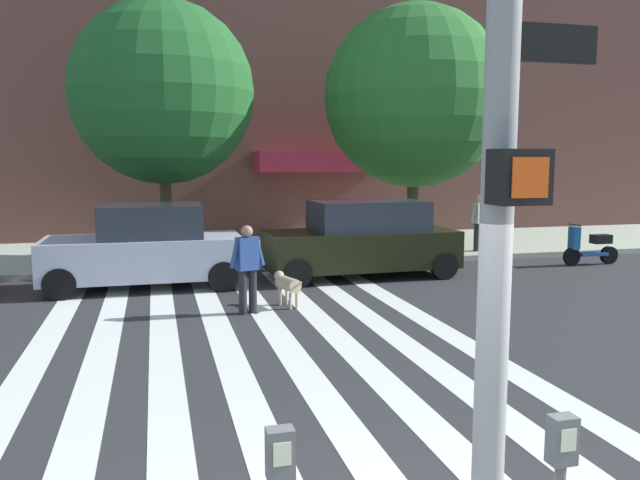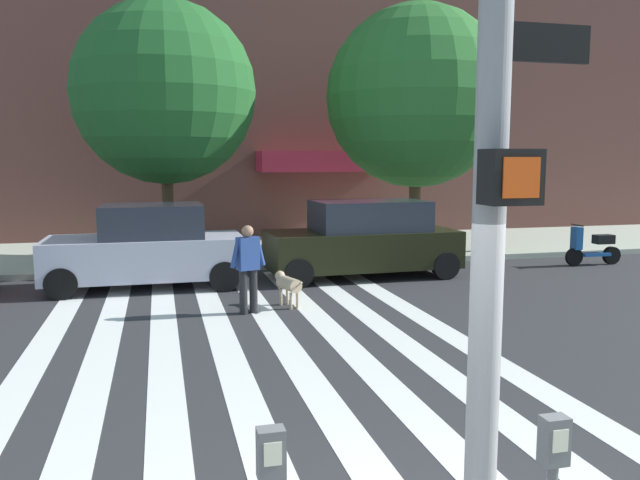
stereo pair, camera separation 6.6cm
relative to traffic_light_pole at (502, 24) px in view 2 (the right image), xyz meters
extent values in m
plane|color=#2B2B2D|center=(-0.08, 6.62, -3.52)|extent=(160.00, 160.00, 0.00)
cube|color=#A9AC99|center=(-0.08, 15.85, -3.45)|extent=(80.00, 6.00, 0.15)
cube|color=silver|center=(-3.51, 6.62, -3.52)|extent=(0.45, 11.87, 0.01)
cube|color=silver|center=(-2.61, 6.62, -3.52)|extent=(0.45, 11.87, 0.01)
cube|color=silver|center=(-1.71, 6.62, -3.52)|extent=(0.45, 11.87, 0.01)
cube|color=silver|center=(-0.81, 6.62, -3.52)|extent=(0.45, 11.87, 0.01)
cube|color=silver|center=(0.09, 6.62, -3.52)|extent=(0.45, 11.87, 0.01)
cube|color=silver|center=(0.99, 6.62, -3.52)|extent=(0.45, 11.87, 0.01)
cube|color=silver|center=(1.89, 6.62, -3.52)|extent=(0.45, 11.87, 0.01)
cube|color=silver|center=(2.79, 6.62, -3.52)|extent=(0.45, 11.87, 0.01)
cube|color=#BA2641|center=(3.80, 18.25, -0.77)|extent=(4.48, 1.60, 0.70)
cylinder|color=gray|center=(-0.01, 0.05, -0.47)|extent=(0.18, 0.18, 5.80)
cube|color=black|center=(-0.01, -0.15, -0.77)|extent=(0.28, 0.18, 0.28)
cube|color=#E54C14|center=(-0.01, -0.25, -0.77)|extent=(0.20, 0.01, 0.20)
cube|color=black|center=(0.27, 0.05, -0.07)|extent=(0.56, 0.03, 0.20)
cube|color=#515456|center=(0.24, -0.26, -2.14)|extent=(0.14, 0.10, 0.26)
cube|color=beige|center=(0.24, -0.31, -2.12)|extent=(0.09, 0.01, 0.12)
cube|color=#515456|center=(-1.22, -0.04, -2.14)|extent=(0.14, 0.10, 0.26)
cube|color=beige|center=(-1.22, -0.09, -2.12)|extent=(0.09, 0.01, 0.12)
cube|color=#AEAEC1|center=(-2.06, 11.34, -2.83)|extent=(4.25, 1.91, 0.88)
cube|color=#232833|center=(-1.89, 11.34, -2.04)|extent=(2.18, 1.68, 0.72)
cylinder|color=black|center=(-3.70, 10.47, -3.19)|extent=(0.66, 0.22, 0.66)
cylinder|color=black|center=(-3.70, 12.21, -3.19)|extent=(0.66, 0.22, 0.66)
cylinder|color=black|center=(-0.42, 10.46, -3.19)|extent=(0.66, 0.22, 0.66)
cylinder|color=black|center=(-0.41, 12.20, -3.19)|extent=(0.66, 0.22, 0.66)
cube|color=black|center=(2.98, 11.34, -2.83)|extent=(4.60, 1.99, 0.88)
cube|color=#232833|center=(3.16, 11.34, -2.04)|extent=(2.71, 1.71, 0.72)
cylinder|color=black|center=(1.21, 10.44, -3.19)|extent=(0.67, 0.24, 0.66)
cylinder|color=black|center=(1.16, 12.13, -3.19)|extent=(0.67, 0.24, 0.66)
cylinder|color=black|center=(4.80, 10.55, -3.19)|extent=(0.67, 0.24, 0.66)
cylinder|color=black|center=(4.75, 12.24, -3.19)|extent=(0.67, 0.24, 0.66)
cylinder|color=black|center=(8.97, 11.45, -3.28)|extent=(0.48, 0.11, 0.48)
cylinder|color=black|center=(10.12, 11.43, -3.28)|extent=(0.48, 0.15, 0.48)
cube|color=#1B4D91|center=(9.59, 11.44, -3.23)|extent=(0.81, 0.33, 0.08)
cube|color=black|center=(9.84, 11.44, -2.83)|extent=(0.53, 0.31, 0.24)
cube|color=#1B4D91|center=(9.02, 11.45, -2.78)|extent=(0.20, 0.28, 0.60)
cylinder|color=black|center=(9.02, 11.45, -2.43)|extent=(0.04, 0.50, 0.04)
cylinder|color=#4C3823|center=(-1.50, 14.03, -1.83)|extent=(0.30, 0.30, 3.09)
sphere|color=#1E5623|center=(-1.50, 14.03, 1.01)|extent=(4.70, 4.70, 4.70)
cylinder|color=#4C3823|center=(5.49, 14.13, -1.86)|extent=(0.33, 0.33, 3.02)
sphere|color=#286628|center=(5.49, 14.13, 1.08)|extent=(5.17, 5.17, 5.17)
cylinder|color=black|center=(-0.28, 8.36, -3.11)|extent=(0.19, 0.19, 0.82)
cylinder|color=black|center=(-0.09, 8.42, -3.11)|extent=(0.19, 0.19, 0.82)
cube|color=navy|center=(-0.18, 8.39, -2.40)|extent=(0.43, 0.34, 0.60)
cylinder|color=navy|center=(-0.41, 8.32, -2.37)|extent=(0.24, 0.15, 0.57)
cylinder|color=navy|center=(0.05, 8.46, -2.37)|extent=(0.24, 0.15, 0.57)
sphere|color=#936B51|center=(-0.18, 8.39, -1.99)|extent=(0.27, 0.27, 0.22)
cylinder|color=tan|center=(0.65, 8.72, -3.07)|extent=(0.42, 0.63, 0.26)
sphere|color=tan|center=(0.54, 9.07, -2.97)|extent=(0.25, 0.25, 0.20)
cylinder|color=tan|center=(0.76, 8.34, -3.02)|extent=(0.10, 0.23, 0.16)
cylinder|color=tan|center=(0.52, 8.89, -3.36)|extent=(0.07, 0.07, 0.32)
cylinder|color=tan|center=(0.66, 8.93, -3.36)|extent=(0.07, 0.07, 0.32)
cylinder|color=tan|center=(0.64, 8.50, -3.36)|extent=(0.07, 0.07, 0.32)
cylinder|color=tan|center=(0.77, 8.54, -3.36)|extent=(0.07, 0.07, 0.32)
cylinder|color=black|center=(7.29, 13.57, -2.96)|extent=(0.19, 0.19, 0.82)
cylinder|color=black|center=(7.47, 13.64, -2.96)|extent=(0.19, 0.19, 0.82)
cube|color=#B2ADA3|center=(7.38, 13.61, -2.25)|extent=(0.44, 0.35, 0.60)
cylinder|color=#B2ADA3|center=(7.15, 13.53, -2.22)|extent=(0.24, 0.16, 0.57)
cylinder|color=#B2ADA3|center=(7.61, 13.69, -2.22)|extent=(0.24, 0.16, 0.57)
sphere|color=beige|center=(7.38, 13.61, -1.84)|extent=(0.28, 0.28, 0.22)
camera|label=1|loc=(-1.79, -2.98, -0.68)|focal=35.45mm
camera|label=2|loc=(-1.72, -2.99, -0.68)|focal=35.45mm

